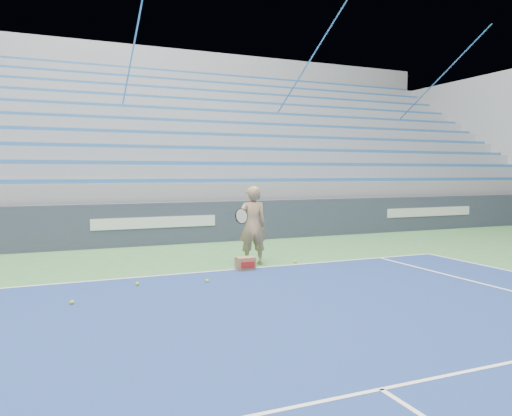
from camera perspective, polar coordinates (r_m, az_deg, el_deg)
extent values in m
cube|color=white|center=(9.44, -6.61, -7.32)|extent=(10.97, 0.05, 0.00)
cube|color=white|center=(4.67, 14.09, -19.45)|extent=(8.23, 0.05, 0.00)
cube|color=#353B50|center=(13.21, -11.55, -1.79)|extent=(30.00, 0.30, 1.10)
cube|color=white|center=(13.05, -11.42, -1.63)|extent=(3.20, 0.02, 0.28)
cube|color=white|center=(17.27, 19.26, -0.42)|extent=(3.40, 0.02, 0.28)
cube|color=#94969C|center=(17.68, -14.51, -0.39)|extent=(30.00, 8.50, 1.10)
cube|color=#94969C|center=(17.64, -14.55, 2.20)|extent=(30.00, 8.50, 0.50)
cube|color=#2E66A8|center=(13.81, -12.18, 3.05)|extent=(29.60, 0.42, 0.11)
cube|color=#94969C|center=(18.05, -14.78, 3.83)|extent=(30.00, 7.65, 0.50)
cube|color=#2E66A8|center=(14.65, -12.84, 5.04)|extent=(29.60, 0.42, 0.11)
cube|color=#94969C|center=(18.48, -15.00, 5.37)|extent=(30.00, 6.80, 0.50)
cube|color=#2E66A8|center=(15.50, -13.43, 6.82)|extent=(29.60, 0.42, 0.11)
cube|color=#94969C|center=(18.92, -15.21, 6.85)|extent=(30.00, 5.95, 0.50)
cube|color=#2E66A8|center=(16.37, -13.97, 8.41)|extent=(29.60, 0.42, 0.11)
cube|color=#94969C|center=(19.37, -15.41, 8.26)|extent=(30.00, 5.10, 0.50)
cube|color=#2E66A8|center=(17.25, -14.45, 9.84)|extent=(29.60, 0.42, 0.11)
cube|color=#94969C|center=(19.83, -15.61, 9.60)|extent=(30.00, 4.25, 0.50)
cube|color=#2E66A8|center=(18.15, -14.89, 11.12)|extent=(29.60, 0.42, 0.11)
cube|color=#94969C|center=(20.31, -15.79, 10.88)|extent=(30.00, 3.40, 0.50)
cube|color=#2E66A8|center=(19.05, -15.29, 12.29)|extent=(29.60, 0.42, 0.11)
cube|color=#94969C|center=(20.79, -15.97, 12.11)|extent=(30.00, 2.55, 0.50)
cube|color=#2E66A8|center=(19.96, -15.66, 13.35)|extent=(29.60, 0.42, 0.11)
cube|color=#94969C|center=(21.29, -16.15, 13.27)|extent=(30.00, 1.70, 0.50)
cube|color=#2E66A8|center=(20.87, -16.00, 14.31)|extent=(29.60, 0.42, 0.11)
cube|color=#94969C|center=(21.79, -16.31, 14.38)|extent=(30.00, 0.85, 0.50)
cube|color=#2E66A8|center=(21.80, -16.31, 15.20)|extent=(29.60, 0.42, 0.11)
cube|color=#94969C|center=(24.92, 22.58, 6.42)|extent=(0.30, 8.80, 6.10)
cube|color=#94969C|center=(22.21, -16.42, 8.45)|extent=(31.00, 0.40, 7.30)
cylinder|color=#377BC0|center=(17.84, -14.74, 12.69)|extent=(0.05, 8.53, 5.04)
cylinder|color=#377BC0|center=(19.64, 3.26, 12.00)|extent=(0.05, 8.53, 5.04)
cylinder|color=#377BC0|center=(22.91, 17.08, 10.68)|extent=(0.05, 8.53, 5.04)
imported|color=tan|center=(10.14, -0.41, -2.02)|extent=(0.63, 0.46, 1.60)
cylinder|color=black|center=(9.76, -1.74, -1.37)|extent=(0.12, 0.27, 0.08)
cylinder|color=beige|center=(9.46, -1.69, -0.94)|extent=(0.29, 0.16, 0.28)
torus|color=black|center=(9.46, -1.69, -0.94)|extent=(0.31, 0.18, 0.30)
cube|color=#946B47|center=(9.64, -1.23, -6.37)|extent=(0.35, 0.26, 0.26)
cube|color=#B21E19|center=(9.52, -0.92, -6.51)|extent=(0.27, 0.02, 0.12)
sphere|color=#A9DA2C|center=(7.64, -20.30, -10.11)|extent=(0.07, 0.07, 0.07)
sphere|color=#A9DA2C|center=(10.42, 4.50, -6.12)|extent=(0.07, 0.07, 0.07)
sphere|color=#A9DA2C|center=(8.60, -5.62, -8.30)|extent=(0.07, 0.07, 0.07)
sphere|color=#A9DA2C|center=(8.56, -13.42, -8.44)|extent=(0.07, 0.07, 0.07)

